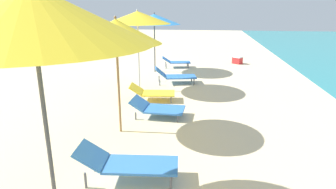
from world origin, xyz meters
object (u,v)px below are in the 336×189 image
at_px(lounger_third_shoreside, 126,162).
at_px(lounger_fifth_shoreside, 175,76).
at_px(umbrella_farthest, 154,19).
at_px(umbrella_third, 32,15).
at_px(umbrella_fourth, 116,32).
at_px(lounger_fifth_inland, 152,92).
at_px(umbrella_fifth, 138,18).
at_px(lounger_farthest_shoreside, 176,62).
at_px(cooler_box, 237,60).
at_px(lounger_fourth_shoreside, 157,108).

height_order(lounger_third_shoreside, lounger_fifth_shoreside, lounger_third_shoreside).
bearing_deg(umbrella_farthest, lounger_fifth_shoreside, -60.20).
relative_size(umbrella_third, umbrella_fourth, 1.18).
height_order(lounger_third_shoreside, lounger_fifth_inland, lounger_third_shoreside).
relative_size(umbrella_fourth, umbrella_farthest, 1.01).
xyz_separation_m(umbrella_fifth, lounger_farthest_shoreside, (0.76, 4.00, -2.07)).
bearing_deg(lounger_fifth_shoreside, umbrella_third, -106.92).
relative_size(lounger_third_shoreside, lounger_fifth_shoreside, 1.04).
relative_size(umbrella_fourth, umbrella_fifth, 0.96).
height_order(umbrella_fourth, umbrella_farthest, umbrella_fourth).
bearing_deg(lounger_fifth_shoreside, umbrella_farthest, 107.91).
bearing_deg(umbrella_fourth, umbrella_fifth, 95.98).
xyz_separation_m(umbrella_third, lounger_third_shoreside, (0.60, 1.07, -2.25)).
bearing_deg(lounger_fifth_inland, cooler_box, 58.04).
height_order(umbrella_fifth, lounger_farthest_shoreside, umbrella_fifth).
xyz_separation_m(lounger_third_shoreside, lounger_fifth_inland, (-0.39, 4.15, -0.06)).
bearing_deg(lounger_fourth_shoreside, umbrella_farthest, 103.06).
height_order(lounger_fifth_shoreside, lounger_farthest_shoreside, lounger_fifth_shoreside).
xyz_separation_m(lounger_fourth_shoreside, cooler_box, (2.65, 7.63, -0.06)).
distance_m(lounger_third_shoreside, lounger_fourth_shoreside, 2.86).
relative_size(lounger_third_shoreside, cooler_box, 3.05).
height_order(lounger_fifth_shoreside, lounger_fifth_inland, lounger_fifth_shoreside).
height_order(lounger_third_shoreside, umbrella_fourth, umbrella_fourth).
height_order(umbrella_fourth, umbrella_fifth, umbrella_fifth).
distance_m(lounger_fifth_shoreside, lounger_farthest_shoreside, 2.90).
distance_m(umbrella_third, lounger_fourth_shoreside, 4.60).
bearing_deg(lounger_fourth_shoreside, lounger_farthest_shoreside, 94.27).
distance_m(lounger_fifth_shoreside, umbrella_farthest, 2.85).
height_order(lounger_fourth_shoreside, umbrella_farthest, umbrella_farthest).
bearing_deg(umbrella_farthest, lounger_fifth_inland, -81.06).
bearing_deg(umbrella_fourth, lounger_fourth_shoreside, 57.70).
distance_m(umbrella_third, lounger_third_shoreside, 2.56).
height_order(lounger_third_shoreside, umbrella_fifth, umbrella_fifth).
bearing_deg(cooler_box, umbrella_third, -105.65).
xyz_separation_m(lounger_fifth_inland, umbrella_farthest, (-0.62, 3.97, 1.92)).
relative_size(lounger_fourth_shoreside, lounger_fifth_inland, 0.98).
bearing_deg(lounger_farthest_shoreside, lounger_fourth_shoreside, -97.96).
relative_size(umbrella_fifth, umbrella_farthest, 1.06).
bearing_deg(cooler_box, umbrella_fifth, -124.29).
bearing_deg(lounger_fifth_inland, umbrella_third, -98.70).
bearing_deg(umbrella_fourth, cooler_box, 69.16).
height_order(umbrella_fourth, cooler_box, umbrella_fourth).
relative_size(umbrella_fourth, cooler_box, 4.67).
xyz_separation_m(lounger_third_shoreside, umbrella_fourth, (-0.65, 1.84, 1.86)).
relative_size(lounger_farthest_shoreside, cooler_box, 2.54).
relative_size(lounger_fourth_shoreside, umbrella_fifth, 0.52).
xyz_separation_m(lounger_fifth_inland, lounger_farthest_shoreside, (0.16, 5.01, 0.02)).
xyz_separation_m(lounger_fourth_shoreside, lounger_fifth_inland, (-0.38, 1.29, 0.02)).
bearing_deg(lounger_farthest_shoreside, umbrella_third, -102.04).
bearing_deg(umbrella_fourth, lounger_fifth_inland, 83.55).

